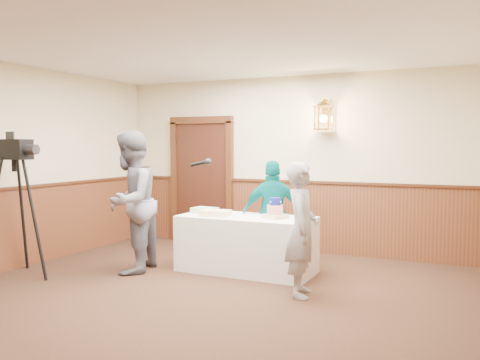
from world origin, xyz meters
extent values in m
plane|color=#311C13|center=(0.00, 0.00, 0.00)|extent=(7.00, 7.00, 0.00)
cube|color=beige|center=(0.00, 3.50, 1.40)|extent=(6.00, 0.02, 2.80)
cube|color=white|center=(0.00, 0.00, 2.80)|extent=(6.00, 7.00, 0.02)
cube|color=#512B17|center=(0.00, 3.48, 0.55)|extent=(5.98, 0.04, 1.10)
cube|color=#422111|center=(0.00, 3.46, 1.12)|extent=(5.98, 0.07, 0.04)
cube|color=#33160E|center=(-1.60, 3.45, 1.05)|extent=(1.00, 0.06, 2.10)
cube|color=silver|center=(-0.04, 1.90, 0.38)|extent=(1.80, 0.80, 0.75)
cube|color=beige|center=(0.37, 1.90, 0.78)|extent=(0.34, 0.34, 0.05)
cylinder|color=red|center=(0.37, 1.90, 0.86)|extent=(0.21, 0.21, 0.12)
cylinder|color=navy|center=(0.37, 1.90, 0.97)|extent=(0.15, 0.15, 0.10)
cube|color=#F0DD90|center=(-0.43, 1.75, 0.79)|extent=(0.41, 0.33, 0.08)
cube|color=#9ACE91|center=(-0.71, 1.96, 0.79)|extent=(0.35, 0.29, 0.07)
imported|color=slate|center=(-1.43, 1.22, 0.95)|extent=(0.90, 1.05, 1.89)
cylinder|color=black|center=(-0.43, 1.32, 1.47)|extent=(0.23, 0.06, 0.09)
sphere|color=black|center=(-0.30, 1.32, 1.50)|extent=(0.08, 0.08, 0.08)
imported|color=gray|center=(0.97, 1.18, 0.76)|extent=(0.49, 0.63, 1.52)
imported|color=#025F60|center=(0.19, 2.31, 0.75)|extent=(0.95, 0.68, 1.49)
cube|color=black|center=(-2.60, 0.38, 1.65)|extent=(0.45, 0.26, 0.26)
cylinder|color=black|center=(-2.32, 0.40, 1.65)|extent=(0.18, 0.14, 0.13)
camera|label=1|loc=(2.76, -4.23, 1.71)|focal=38.00mm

